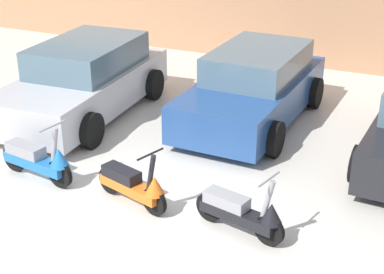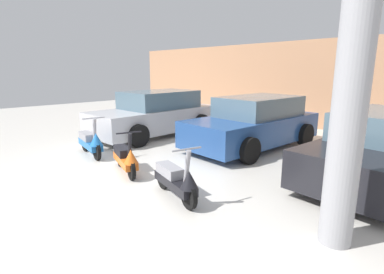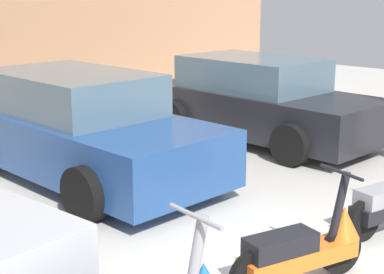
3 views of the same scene
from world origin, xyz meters
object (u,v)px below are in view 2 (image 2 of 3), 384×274
scooter_front_left (91,142)px  car_rear_left (155,114)px  scooter_front_right (126,158)px  scooter_front_center (176,180)px  car_rear_center (254,123)px  car_rear_right (383,149)px  support_column_side (348,118)px

scooter_front_left → car_rear_left: (-0.95, 2.72, 0.33)m
scooter_front_right → car_rear_left: (-2.71, 2.77, 0.35)m
car_rear_left → scooter_front_center: bearing=54.3°
car_rear_center → car_rear_right: bearing=83.4°
scooter_front_right → scooter_front_center: scooter_front_center is taller
scooter_front_center → support_column_side: bearing=28.2°
scooter_front_right → scooter_front_center: (1.71, -0.06, 0.00)m
scooter_front_center → support_column_side: 2.76m
car_rear_center → support_column_side: bearing=49.3°
scooter_front_left → scooter_front_right: bearing=7.0°
car_rear_center → car_rear_right: size_ratio=1.02×
scooter_front_left → scooter_front_right: size_ratio=1.10×
support_column_side → car_rear_right: bearing=95.5°
scooter_front_left → car_rear_right: 6.49m
car_rear_left → support_column_side: bearing=69.0°
car_rear_left → car_rear_center: (3.22, 1.07, -0.02)m
scooter_front_center → car_rear_left: 5.27m
scooter_front_left → car_rear_center: car_rear_center is taller
car_rear_left → car_rear_center: bearing=105.2°
scooter_front_right → car_rear_center: 3.89m
car_rear_center → car_rear_left: bearing=-70.0°
car_rear_left → support_column_side: size_ratio=1.36×
scooter_front_right → support_column_side: (4.08, 0.58, 1.26)m
scooter_front_right → car_rear_right: (3.82, 3.36, 0.31)m
scooter_front_right → support_column_side: support_column_side is taller
scooter_front_left → scooter_front_right: 1.77m
scooter_front_center → car_rear_right: car_rear_right is taller
scooter_front_right → car_rear_left: 3.90m
scooter_front_right → car_rear_left: size_ratio=0.31×
scooter_front_center → support_column_side: size_ratio=0.43×
scooter_front_left → support_column_side: size_ratio=0.46×
scooter_front_right → car_rear_right: bearing=58.1°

